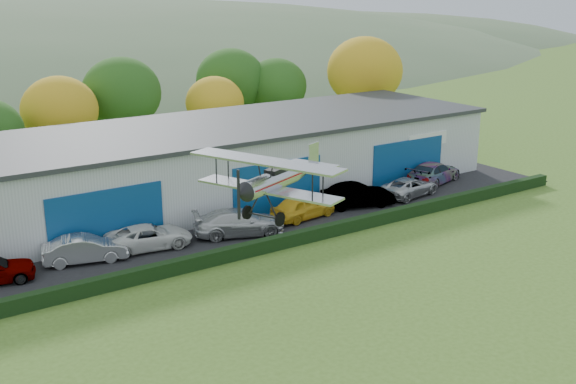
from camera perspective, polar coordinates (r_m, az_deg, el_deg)
ground at (r=29.71m, az=15.09°, el=-14.38°), size 300.00×300.00×0.00m
apron at (r=46.14m, az=-2.25°, el=-2.40°), size 48.00×9.00×0.05m
hedge at (r=42.24m, az=1.20°, el=-3.67°), size 46.00×0.60×0.80m
hangar at (r=52.15m, az=-4.48°, el=2.81°), size 40.60×12.60×5.30m
tree_belt at (r=61.16m, az=-13.92°, el=7.24°), size 75.70×13.22×10.12m
car_1 at (r=40.80m, az=-16.24°, el=-4.48°), size 4.88×2.70×1.52m
car_2 at (r=41.99m, az=-11.27°, el=-3.60°), size 5.36×3.02×1.42m
car_3 at (r=43.43m, az=-4.02°, el=-2.48°), size 6.08×4.04×1.64m
car_4 at (r=46.39m, az=1.22°, el=-1.22°), size 4.84×2.40×1.59m
car_5 at (r=49.02m, az=5.72°, el=-0.26°), size 5.37×3.16×1.67m
car_6 at (r=52.15m, az=9.89°, el=0.43°), size 5.20×3.02×1.36m
car_7 at (r=55.89m, az=11.78°, el=1.57°), size 6.18×3.91×1.67m
biplane at (r=31.81m, az=-0.85°, el=1.22°), size 6.74×7.45×2.84m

